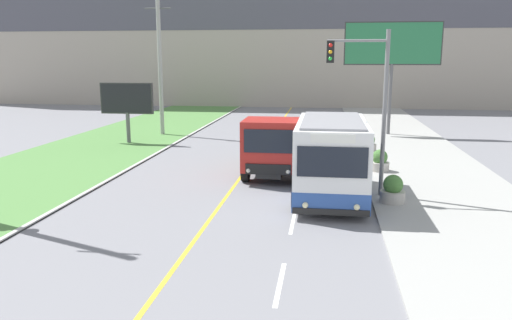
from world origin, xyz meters
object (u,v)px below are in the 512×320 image
Objects in this scene: planter_round_near at (393,190)px; planter_round_second at (380,162)px; city_bus at (331,159)px; dump_truck at (273,148)px; utility_pole_far at (160,63)px; planter_round_third at (368,143)px; billboard_large at (392,47)px; traffic_light_mast at (368,93)px; billboard_small at (127,101)px.

planter_round_second is at bearing 89.33° from planter_round_near.
city_bus is 4.11m from dump_truck.
planter_round_near is at bearing -90.67° from planter_round_second.
utility_pole_far reaches higher than city_bus.
planter_round_second reaches higher than planter_round_third.
traffic_light_mast is at bearing -99.69° from billboard_large.
utility_pole_far is 9.43× the size of planter_round_near.
utility_pole_far is at bearing 131.74° from traffic_light_mast.
dump_truck is 0.98× the size of traffic_light_mast.
traffic_light_mast is 6.32× the size of planter_round_third.
planter_round_third is (4.74, 6.86, -0.83)m from dump_truck.
billboard_large reaches higher than planter_round_third.
planter_round_third is at bearing 84.60° from traffic_light_mast.
traffic_light_mast is at bearing 134.74° from planter_round_near.
planter_round_near is (14.78, -11.60, -2.15)m from billboard_small.
traffic_light_mast is (3.83, -2.75, 2.63)m from dump_truck.
planter_round_third is at bearing -4.02° from billboard_small.
billboard_large is 7.73× the size of planter_round_third.
planter_round_second is at bearing -98.43° from billboard_large.
planter_round_second is at bearing 18.07° from dump_truck.
dump_truck is 8.38m from planter_round_third.
traffic_light_mast is at bearing -95.40° from planter_round_third.
traffic_light_mast reaches higher than city_bus.
city_bus is 5.80× the size of planter_round_near.
dump_truck is 5.40m from traffic_light_mast.
utility_pole_far is at bearing 160.70° from planter_round_third.
utility_pole_far reaches higher than planter_round_near.
billboard_large is at bearing 6.93° from utility_pole_far.
billboard_small reaches higher than city_bus.
city_bus is 10.39m from planter_round_third.
traffic_light_mast is 5.63m from planter_round_second.
billboard_small is at bearing 138.36° from city_bus.
dump_truck is 15.21m from utility_pole_far.
city_bus is 5.44m from planter_round_second.
traffic_light_mast is at bearing -37.59° from billboard_small.
planter_round_near is at bearing -11.73° from city_bus.
planter_round_near is (0.95, -0.96, -3.45)m from traffic_light_mast.
dump_truck is at bearing -115.97° from billboard_large.
billboard_large reaches higher than dump_truck.
traffic_light_mast is at bearing 20.63° from city_bus.
traffic_light_mast is 0.82× the size of billboard_large.
utility_pole_far is 9.60× the size of planter_round_second.
planter_round_third is (13.79, -4.83, -4.40)m from utility_pole_far.
planter_round_third is at bearing 90.22° from planter_round_near.
planter_round_third is (-0.04, 10.57, -0.02)m from planter_round_near.
billboard_small is at bearing 141.68° from dump_truck.
dump_truck is 6.00× the size of planter_round_near.
traffic_light_mast is at bearing -48.26° from utility_pole_far.
planter_round_near is at bearing -37.76° from dump_truck.
planter_round_third is at bearing 77.66° from city_bus.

